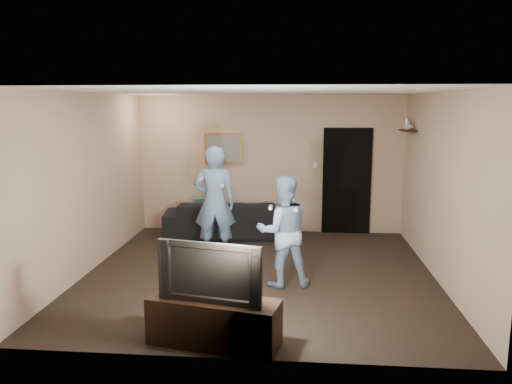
# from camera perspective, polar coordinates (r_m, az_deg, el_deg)

# --- Properties ---
(ground) EXTENTS (5.00, 5.00, 0.00)m
(ground) POSITION_cam_1_polar(r_m,az_deg,el_deg) (7.37, 0.39, -9.25)
(ground) COLOR black
(ground) RESTS_ON ground
(ceiling) EXTENTS (5.00, 5.00, 0.04)m
(ceiling) POSITION_cam_1_polar(r_m,az_deg,el_deg) (6.96, 0.42, 11.39)
(ceiling) COLOR silver
(ceiling) RESTS_ON wall_back
(wall_back) EXTENTS (5.00, 0.04, 2.60)m
(wall_back) POSITION_cam_1_polar(r_m,az_deg,el_deg) (9.52, 1.63, 3.18)
(wall_back) COLOR tan
(wall_back) RESTS_ON ground
(wall_front) EXTENTS (5.00, 0.04, 2.60)m
(wall_front) POSITION_cam_1_polar(r_m,az_deg,el_deg) (4.62, -2.14, -4.21)
(wall_front) COLOR tan
(wall_front) RESTS_ON ground
(wall_left) EXTENTS (0.04, 5.00, 2.60)m
(wall_left) POSITION_cam_1_polar(r_m,az_deg,el_deg) (7.67, -18.56, 0.99)
(wall_left) COLOR tan
(wall_left) RESTS_ON ground
(wall_right) EXTENTS (0.04, 5.00, 2.60)m
(wall_right) POSITION_cam_1_polar(r_m,az_deg,el_deg) (7.29, 20.39, 0.44)
(wall_right) COLOR tan
(wall_right) RESTS_ON ground
(sofa) EXTENTS (2.41, 1.17, 0.68)m
(sofa) POSITION_cam_1_polar(r_m,az_deg,el_deg) (9.29, -3.23, -3.04)
(sofa) COLOR black
(sofa) RESTS_ON ground
(throw_pillow) EXTENTS (0.49, 0.22, 0.48)m
(throw_pillow) POSITION_cam_1_polar(r_m,az_deg,el_deg) (9.32, -5.69, -2.13)
(throw_pillow) COLOR #1B5248
(throw_pillow) RESTS_ON sofa
(painting_frame) EXTENTS (0.72, 0.05, 0.57)m
(painting_frame) POSITION_cam_1_polar(r_m,az_deg,el_deg) (9.56, -3.78, 4.99)
(painting_frame) COLOR olive
(painting_frame) RESTS_ON wall_back
(painting_canvas) EXTENTS (0.62, 0.01, 0.47)m
(painting_canvas) POSITION_cam_1_polar(r_m,az_deg,el_deg) (9.54, -3.80, 4.98)
(painting_canvas) COLOR slate
(painting_canvas) RESTS_ON painting_frame
(doorway) EXTENTS (0.90, 0.06, 2.00)m
(doorway) POSITION_cam_1_polar(r_m,az_deg,el_deg) (9.56, 10.33, 1.23)
(doorway) COLOR black
(doorway) RESTS_ON ground
(light_switch) EXTENTS (0.08, 0.02, 0.12)m
(light_switch) POSITION_cam_1_polar(r_m,az_deg,el_deg) (9.49, 6.76, 3.08)
(light_switch) COLOR silver
(light_switch) RESTS_ON wall_back
(wall_shelf) EXTENTS (0.20, 0.60, 0.03)m
(wall_shelf) POSITION_cam_1_polar(r_m,az_deg,el_deg) (8.94, 16.96, 6.74)
(wall_shelf) COLOR black
(wall_shelf) RESTS_ON wall_right
(shelf_vase) EXTENTS (0.14, 0.14, 0.14)m
(shelf_vase) POSITION_cam_1_polar(r_m,az_deg,el_deg) (8.87, 17.08, 7.25)
(shelf_vase) COLOR silver
(shelf_vase) RESTS_ON wall_shelf
(shelf_figurine) EXTENTS (0.06, 0.06, 0.18)m
(shelf_figurine) POSITION_cam_1_polar(r_m,az_deg,el_deg) (9.05, 16.84, 7.45)
(shelf_figurine) COLOR silver
(shelf_figurine) RESTS_ON wall_shelf
(tv_console) EXTENTS (1.40, 0.70, 0.48)m
(tv_console) POSITION_cam_1_polar(r_m,az_deg,el_deg) (5.26, -4.83, -14.54)
(tv_console) COLOR black
(tv_console) RESTS_ON ground
(television) EXTENTS (1.08, 0.36, 0.62)m
(television) POSITION_cam_1_polar(r_m,az_deg,el_deg) (5.06, -4.93, -8.87)
(television) COLOR black
(television) RESTS_ON tv_console
(wii_player_left) EXTENTS (0.70, 0.54, 1.80)m
(wii_player_left) POSITION_cam_1_polar(r_m,az_deg,el_deg) (7.90, -4.74, -1.21)
(wii_player_left) COLOR #6893B4
(wii_player_left) RESTS_ON ground
(wii_player_right) EXTENTS (0.84, 0.72, 1.51)m
(wii_player_right) POSITION_cam_1_polar(r_m,az_deg,el_deg) (6.70, 3.15, -4.50)
(wii_player_right) COLOR #97B8DB
(wii_player_right) RESTS_ON ground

